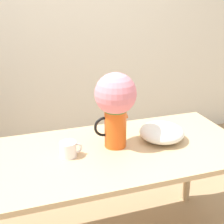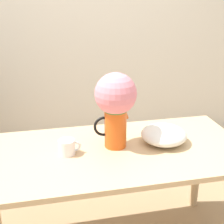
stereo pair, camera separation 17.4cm
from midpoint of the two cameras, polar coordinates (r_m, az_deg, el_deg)
name	(u,v)px [view 1 (the left image)]	position (r m, az deg, el deg)	size (l,w,h in m)	color
wall_back	(68,22)	(3.10, -9.77, 15.93)	(8.00, 0.05, 2.60)	silver
table	(111,165)	(1.83, -2.89, -9.72)	(1.59, 0.75, 0.73)	tan
flower_vase	(115,102)	(1.73, -2.25, 1.86)	(0.24, 0.23, 0.44)	#E05619
coffee_mug	(69,149)	(1.73, -10.80, -6.78)	(0.12, 0.09, 0.09)	white
white_bowl	(162,132)	(1.89, 6.49, -3.77)	(0.27, 0.27, 0.10)	silver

